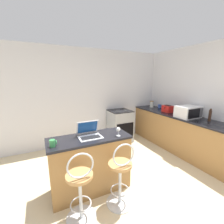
# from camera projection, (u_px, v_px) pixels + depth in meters

# --- Properties ---
(ground_plane) EXTENTS (20.00, 20.00, 0.00)m
(ground_plane) POSITION_uv_depth(u_px,v_px,m) (138.00, 216.00, 2.02)
(ground_plane) COLOR beige
(wall_back) EXTENTS (12.00, 0.06, 2.60)m
(wall_back) POSITION_uv_depth(u_px,v_px,m) (82.00, 98.00, 4.10)
(wall_back) COLOR silver
(wall_back) RESTS_ON ground_plane
(breakfast_bar) EXTENTS (1.28, 0.53, 0.92)m
(breakfast_bar) POSITION_uv_depth(u_px,v_px,m) (90.00, 163.00, 2.44)
(breakfast_bar) COLOR #9E703D
(breakfast_bar) RESTS_ON ground_plane
(counter_right) EXTENTS (0.65, 3.18, 0.92)m
(counter_right) POSITION_uv_depth(u_px,v_px,m) (182.00, 134.00, 3.75)
(counter_right) COLOR #9E703D
(counter_right) RESTS_ON ground_plane
(bar_stool_near) EXTENTS (0.40, 0.40, 0.99)m
(bar_stool_near) POSITION_uv_depth(u_px,v_px,m) (80.00, 189.00, 1.88)
(bar_stool_near) COLOR silver
(bar_stool_near) RESTS_ON ground_plane
(bar_stool_far) EXTENTS (0.40, 0.40, 0.99)m
(bar_stool_far) POSITION_uv_depth(u_px,v_px,m) (121.00, 176.00, 2.12)
(bar_stool_far) COLOR silver
(bar_stool_far) RESTS_ON ground_plane
(laptop) EXTENTS (0.36, 0.31, 0.24)m
(laptop) POSITION_uv_depth(u_px,v_px,m) (89.00, 133.00, 2.36)
(laptop) COLOR silver
(laptop) RESTS_ON breakfast_bar
(microwave) EXTENTS (0.53, 0.38, 0.27)m
(microwave) POSITION_uv_depth(u_px,v_px,m) (188.00, 112.00, 3.50)
(microwave) COLOR silver
(microwave) RESTS_ON counter_right
(toaster) EXTENTS (0.20, 0.25, 0.19)m
(toaster) POSITION_uv_depth(u_px,v_px,m) (167.00, 109.00, 4.06)
(toaster) COLOR red
(toaster) RESTS_ON counter_right
(stove_range) EXTENTS (0.61, 0.61, 0.93)m
(stove_range) POSITION_uv_depth(u_px,v_px,m) (120.00, 126.00, 4.39)
(stove_range) COLOR #9EA3A8
(stove_range) RESTS_ON ground_plane
(mug_green) EXTENTS (0.09, 0.08, 0.10)m
(mug_green) POSITION_uv_depth(u_px,v_px,m) (53.00, 143.00, 2.00)
(mug_green) COLOR #338447
(mug_green) RESTS_ON breakfast_bar
(storage_jar) EXTENTS (0.12, 0.12, 0.20)m
(storage_jar) POSITION_uv_depth(u_px,v_px,m) (152.00, 104.00, 4.75)
(storage_jar) COLOR silver
(storage_jar) RESTS_ON counter_right
(mug_blue) EXTENTS (0.10, 0.09, 0.10)m
(mug_blue) POSITION_uv_depth(u_px,v_px,m) (159.00, 106.00, 4.69)
(mug_blue) COLOR #2D51AD
(mug_blue) RESTS_ON counter_right
(wine_glass_short) EXTENTS (0.07, 0.07, 0.15)m
(wine_glass_short) POSITION_uv_depth(u_px,v_px,m) (118.00, 130.00, 2.37)
(wine_glass_short) COLOR silver
(wine_glass_short) RESTS_ON breakfast_bar
(pepper_mill) EXTENTS (0.06, 0.06, 0.28)m
(pepper_mill) POSITION_uv_depth(u_px,v_px,m) (210.00, 115.00, 3.18)
(pepper_mill) COLOR #331E14
(pepper_mill) RESTS_ON counter_right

